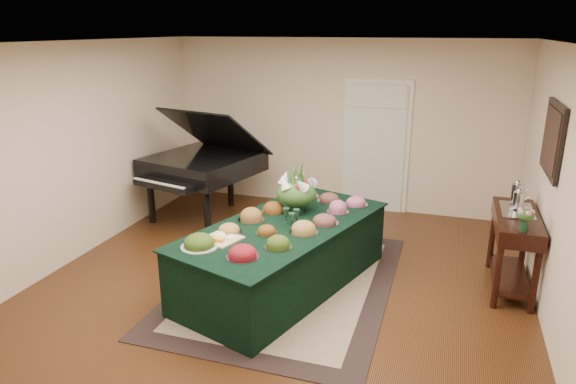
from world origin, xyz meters
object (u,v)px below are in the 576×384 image
(buffet_table, at_px, (284,255))
(floral_centerpiece, at_px, (296,188))
(grand_piano, at_px, (203,164))
(mahogany_sideboard, at_px, (515,232))

(buffet_table, distance_m, floral_centerpiece, 0.79)
(grand_piano, bearing_deg, buffet_table, -42.80)
(floral_centerpiece, height_order, mahogany_sideboard, floral_centerpiece)
(floral_centerpiece, bearing_deg, grand_piano, 145.33)
(buffet_table, bearing_deg, floral_centerpiece, 89.09)
(buffet_table, xyz_separation_m, grand_piano, (-1.87, 1.74, 0.48))
(buffet_table, height_order, grand_piano, grand_piano)
(grand_piano, height_order, mahogany_sideboard, grand_piano)
(buffet_table, distance_m, mahogany_sideboard, 2.58)
(grand_piano, distance_m, mahogany_sideboard, 4.45)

